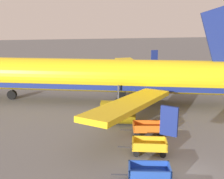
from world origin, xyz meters
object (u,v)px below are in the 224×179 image
object	(u,v)px
airplane	(107,76)
baggage_cart_fourth_in_row	(148,128)
baggage_cart_second_in_row	(149,173)
baggage_cart_third_in_row	(149,146)

from	to	relation	value
airplane	baggage_cart_fourth_in_row	xyz separation A→B (m)	(1.68, -10.03, -2.45)
baggage_cart_second_in_row	airplane	bearing A→B (deg)	88.55
baggage_cart_fourth_in_row	baggage_cart_second_in_row	bearing A→B (deg)	-107.07
baggage_cart_third_in_row	baggage_cart_fourth_in_row	size ratio (longest dim) A/B	1.00
airplane	baggage_cart_fourth_in_row	world-z (taller)	airplane
baggage_cart_second_in_row	baggage_cart_third_in_row	bearing A→B (deg)	72.11
baggage_cart_third_in_row	baggage_cart_fourth_in_row	distance (m)	3.41
baggage_cart_second_in_row	baggage_cart_fourth_in_row	distance (m)	7.18
baggage_cart_third_in_row	airplane	bearing A→B (deg)	93.14
baggage_cart_third_in_row	baggage_cart_fourth_in_row	xyz separation A→B (m)	(0.95, 3.27, 0.00)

